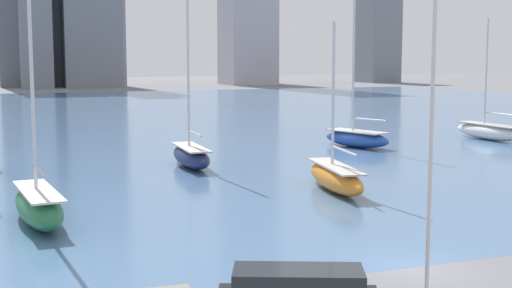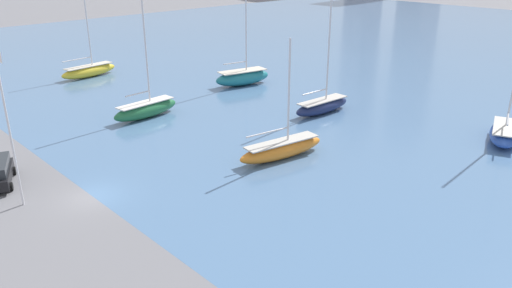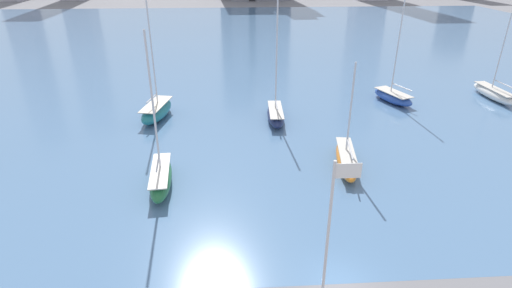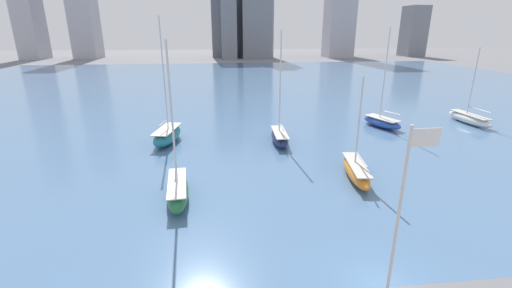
{
  "view_description": "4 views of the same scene",
  "coord_description": "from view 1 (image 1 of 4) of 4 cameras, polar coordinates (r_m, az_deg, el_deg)",
  "views": [
    {
      "loc": [
        -15.23,
        -22.6,
        8.07
      ],
      "look_at": [
        -1.29,
        13.53,
        3.27
      ],
      "focal_mm": 50.0,
      "sensor_mm": 36.0,
      "label": 1
    },
    {
      "loc": [
        31.32,
        -13.4,
        16.76
      ],
      "look_at": [
        6.06,
        10.45,
        3.0
      ],
      "focal_mm": 35.0,
      "sensor_mm": 36.0,
      "label": 2
    },
    {
      "loc": [
        -6.43,
        -18.36,
        18.77
      ],
      "look_at": [
        -4.39,
        13.95,
        3.2
      ],
      "focal_mm": 28.0,
      "sensor_mm": 36.0,
      "label": 3
    },
    {
      "loc": [
        -9.18,
        -15.18,
        14.27
      ],
      "look_at": [
        -5.37,
        17.65,
        3.14
      ],
      "focal_mm": 24.0,
      "sensor_mm": 36.0,
      "label": 4
    }
  ],
  "objects": [
    {
      "name": "sailboat_white",
      "position": [
        72.54,
        18.13,
        1.01
      ],
      "size": [
        2.38,
        9.07,
        11.66
      ],
      "rotation": [
        0.0,
        0.0,
        0.04
      ],
      "color": "white",
      "rests_on": "harbor_water"
    },
    {
      "name": "harbor_water",
      "position": [
        94.19,
        -11.73,
        2.01
      ],
      "size": [
        180.0,
        140.0,
        0.0
      ],
      "color": "#4C7099",
      "rests_on": "ground_plane"
    },
    {
      "name": "sailboat_blue",
      "position": [
        63.9,
        8.06,
        0.53
      ],
      "size": [
        4.81,
        7.41,
        14.59
      ],
      "rotation": [
        0.0,
        0.0,
        0.35
      ],
      "color": "#284CA8",
      "rests_on": "harbor_water"
    },
    {
      "name": "sailboat_orange",
      "position": [
        43.03,
        6.37,
        -2.62
      ],
      "size": [
        3.09,
        8.57,
        10.1
      ],
      "rotation": [
        0.0,
        0.0,
        -0.16
      ],
      "color": "orange",
      "rests_on": "harbor_water"
    },
    {
      "name": "sailboat_navy",
      "position": [
        52.11,
        -5.22,
        -0.86
      ],
      "size": [
        2.33,
        7.79,
        14.15
      ],
      "rotation": [
        0.0,
        0.0,
        -0.04
      ],
      "color": "#19234C",
      "rests_on": "harbor_water"
    },
    {
      "name": "ground_plane",
      "position": [
        28.42,
        12.51,
        -9.6
      ],
      "size": [
        500.0,
        500.0,
        0.0
      ],
      "primitive_type": "plane",
      "color": "slate"
    },
    {
      "name": "sailboat_green",
      "position": [
        35.86,
        -17.0,
        -4.66
      ],
      "size": [
        2.54,
        7.9,
        13.53
      ],
      "rotation": [
        0.0,
        0.0,
        0.08
      ],
      "color": "#236B3D",
      "rests_on": "harbor_water"
    },
    {
      "name": "flag_pole",
      "position": [
        22.77,
        13.98,
        1.61
      ],
      "size": [
        1.24,
        0.14,
        11.01
      ],
      "color": "silver",
      "rests_on": "ground_plane"
    }
  ]
}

